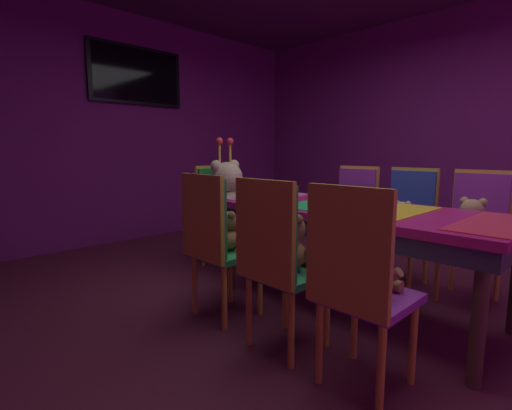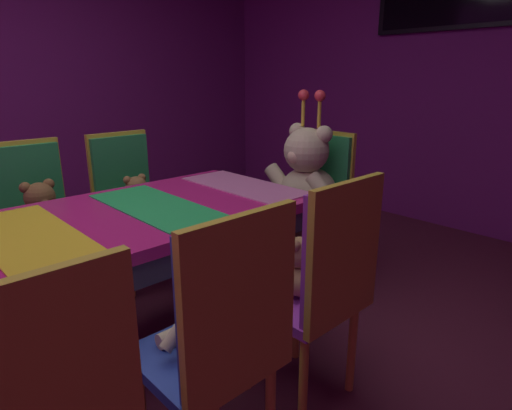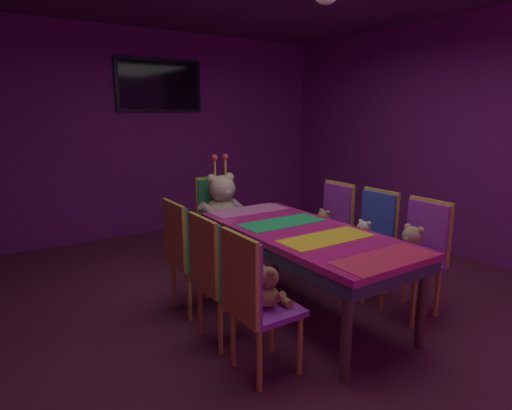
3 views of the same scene
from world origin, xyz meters
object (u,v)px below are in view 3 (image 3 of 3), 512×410
teddy_right_1 (363,236)px  chair_right_2 (333,220)px  teddy_right_2 (323,224)px  banquet_table (303,240)px  chair_left_2 (184,246)px  teddy_left_2 (199,246)px  throne_chair (216,211)px  chair_left_1 (213,268)px  chair_right_1 (373,231)px  teddy_left_0 (269,289)px  king_teddy_bear (223,204)px  chair_left_0 (250,292)px  teddy_left_1 (231,263)px  wall_tv (160,85)px  teddy_right_0 (411,248)px  chair_right_0 (422,245)px

teddy_right_1 → chair_right_2: 0.54m
teddy_right_1 → teddy_right_2: (-0.02, 0.52, 0.00)m
banquet_table → chair_left_2: (-0.83, 0.55, -0.06)m
teddy_left_2 → throne_chair: size_ratio=0.29×
throne_chair → chair_left_2: bearing=-40.1°
chair_left_1 → chair_right_1: same height
teddy_left_0 → chair_left_2: (-0.12, 1.07, 0.02)m
teddy_right_1 → king_teddy_bear: bearing=-62.2°
chair_left_0 → teddy_left_2: size_ratio=3.40×
teddy_left_1 → chair_right_2: size_ratio=0.35×
wall_tv → chair_left_2: bearing=-108.1°
banquet_table → teddy_right_1: 0.73m
chair_left_1 → teddy_left_0: bearing=-74.1°
chair_left_0 → chair_right_1: size_ratio=1.00×
teddy_left_0 → teddy_left_1: 0.50m
chair_left_2 → teddy_right_0: chair_left_2 is taller
chair_left_2 → teddy_right_2: (1.54, -0.03, -0.03)m
chair_left_1 → teddy_right_2: 1.65m
chair_left_2 → chair_right_2: 1.68m
chair_right_0 → banquet_table: bearing=-31.3°
teddy_left_1 → teddy_left_2: bearing=88.2°
teddy_right_2 → wall_tv: bearing=-74.8°
banquet_table → teddy_right_2: 0.88m
chair_right_0 → wall_tv: size_ratio=0.82×
teddy_left_2 → chair_right_1: chair_right_1 is taller
teddy_left_0 → chair_right_0: 1.58m
banquet_table → teddy_right_0: (0.72, -0.53, -0.05)m
king_teddy_bear → wall_tv: wall_tv is taller
banquet_table → chair_left_0: chair_left_0 is taller
chair_left_0 → teddy_left_2: 1.08m
teddy_left_1 → chair_left_2: (-0.12, 0.57, -0.00)m
chair_right_0 → chair_right_2: (-0.02, 1.05, 0.00)m
banquet_table → chair_right_1: bearing=0.3°
chair_right_2 → teddy_left_0: bearing=33.8°
chair_right_1 → chair_left_2: bearing=-17.9°
teddy_left_2 → chair_right_1: bearing=-19.4°
teddy_left_0 → wall_tv: bearing=78.9°
teddy_right_1 → teddy_left_1: bearing=0.8°
chair_right_1 → wall_tv: bearing=-74.4°
banquet_table → king_teddy_bear: (-0.00, 1.38, 0.06)m
chair_left_1 → throne_chair: 1.78m
teddy_right_0 → throne_chair: 2.19m
chair_left_0 → teddy_left_1: (0.15, 0.50, 0.00)m
teddy_left_0 → teddy_right_0: teddy_right_0 is taller
chair_left_0 → throne_chair: same height
throne_chair → teddy_right_0: bearing=19.2°
chair_right_0 → teddy_right_0: 0.15m
banquet_table → throne_chair: size_ratio=2.05×
teddy_left_1 → teddy_right_2: size_ratio=1.25×
teddy_left_2 → teddy_right_1: 1.52m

